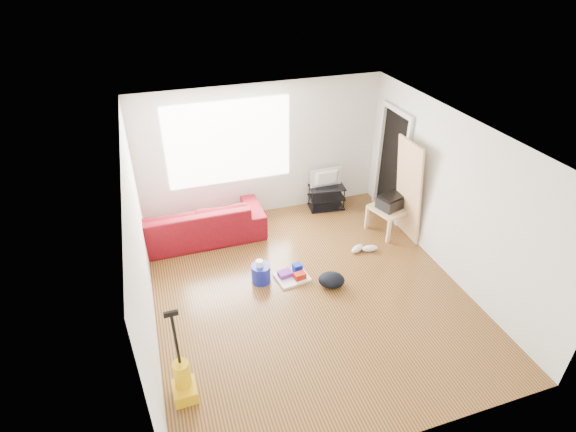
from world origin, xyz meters
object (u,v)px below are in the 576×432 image
object	(u,v)px
sofa	(198,238)
cleaning_tray	(293,275)
side_table	(390,211)
bucket	(261,281)
backpack	(331,286)
tv_stand	(326,197)
vacuum	(183,381)

from	to	relation	value
sofa	cleaning_tray	xyz separation A→B (m)	(1.26, -1.56, 0.05)
sofa	side_table	distance (m)	3.46
side_table	bucket	xyz separation A→B (m)	(-2.57, -0.66, -0.41)
sofa	backpack	bearing A→B (deg)	132.42
tv_stand	backpack	world-z (taller)	tv_stand
sofa	backpack	world-z (taller)	sofa
side_table	vacuum	xyz separation A→B (m)	(-3.95, -2.35, -0.18)
sofa	bucket	world-z (taller)	sofa
vacuum	side_table	bearing A→B (deg)	29.89
sofa	bucket	distance (m)	1.67
side_table	sofa	bearing A→B (deg)	166.09
bucket	vacuum	bearing A→B (deg)	-129.16
sofa	backpack	distance (m)	2.61
tv_stand	side_table	xyz separation A→B (m)	(0.76, -1.10, 0.17)
cleaning_tray	vacuum	world-z (taller)	vacuum
side_table	backpack	bearing A→B (deg)	-145.06
vacuum	sofa	bearing A→B (deg)	78.13
tv_stand	bucket	bearing A→B (deg)	-129.22
tv_stand	side_table	bearing A→B (deg)	-48.60
sofa	bucket	bearing A→B (deg)	117.35
tv_stand	bucket	xyz separation A→B (m)	(-1.81, -1.75, -0.24)
sofa	side_table	world-z (taller)	side_table
cleaning_tray	sofa	bearing A→B (deg)	128.86
bucket	cleaning_tray	distance (m)	0.50
side_table	backpack	xyz separation A→B (m)	(-1.57, -1.10, -0.41)
bucket	vacuum	world-z (taller)	vacuum
bucket	cleaning_tray	size ratio (longest dim) A/B	0.54
cleaning_tray	vacuum	size ratio (longest dim) A/B	0.43
side_table	bucket	size ratio (longest dim) A/B	2.52
bucket	vacuum	size ratio (longest dim) A/B	0.23
side_table	backpack	size ratio (longest dim) A/B	1.84
tv_stand	cleaning_tray	bearing A→B (deg)	-118.98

